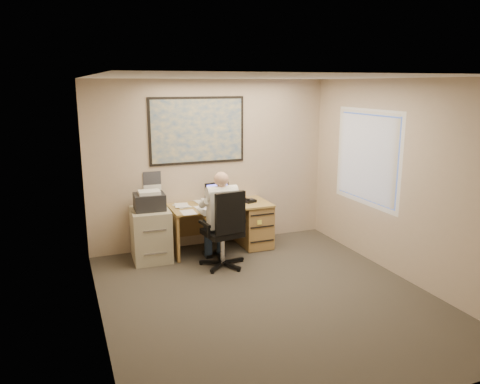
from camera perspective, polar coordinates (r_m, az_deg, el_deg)
name	(u,v)px	position (r m, az deg, el deg)	size (l,w,h in m)	color
room_shell	(269,193)	(5.59, 3.56, -0.15)	(4.00, 4.50, 2.70)	#353129
desk	(240,221)	(7.65, -0.06, -3.55)	(1.60, 0.97, 1.08)	#A88948
world_map	(197,131)	(7.49, -5.21, 7.47)	(1.56, 0.03, 1.06)	#1E4C93
wall_calendar	(152,185)	(7.46, -10.64, 0.88)	(0.28, 0.01, 0.42)	white
window_blinds	(367,158)	(7.23, 15.20, 4.06)	(0.06, 1.40, 1.30)	beige
filing_cabinet	(151,230)	(7.23, -10.83, -4.56)	(0.59, 0.69, 1.08)	#A6A086
office_chair	(223,245)	(6.84, -2.06, -6.46)	(0.78, 0.78, 1.16)	black
person	(222,219)	(6.81, -2.26, -3.36)	(0.57, 0.81, 1.40)	white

